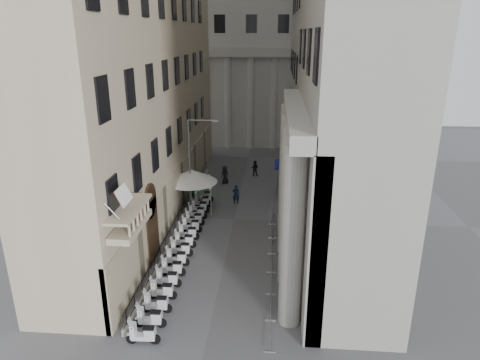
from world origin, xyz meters
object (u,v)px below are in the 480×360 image
object	(u,v)px
info_kiosk	(194,191)
pedestrian_a	(236,194)
scooter_0	(144,344)
street_lamp	(193,158)
security_tent	(195,177)
pedestrian_b	(255,168)

from	to	relation	value
info_kiosk	pedestrian_a	world-z (taller)	pedestrian_a
scooter_0	info_kiosk	xyz separation A→B (m)	(-1.05, 19.77, 0.87)
street_lamp	pedestrian_a	bearing A→B (deg)	29.82
street_lamp	info_kiosk	size ratio (longest dim) A/B	4.74
security_tent	street_lamp	size ratio (longest dim) A/B	0.55
info_kiosk	pedestrian_a	distance (m)	4.08
security_tent	pedestrian_a	bearing A→B (deg)	27.53
info_kiosk	pedestrian_a	xyz separation A→B (m)	(4.03, -0.62, 0.03)
scooter_0	pedestrian_b	xyz separation A→B (m)	(4.31, 27.40, 0.87)
street_lamp	pedestrian_b	xyz separation A→B (m)	(4.82, 10.16, -4.00)
security_tent	street_lamp	distance (m)	1.80
street_lamp	pedestrian_a	world-z (taller)	street_lamp
pedestrian_b	street_lamp	bearing A→B (deg)	72.77
street_lamp	info_kiosk	bearing A→B (deg)	103.06
street_lamp	pedestrian_b	world-z (taller)	street_lamp
scooter_0	info_kiosk	bearing A→B (deg)	0.68
security_tent	info_kiosk	distance (m)	3.32
security_tent	info_kiosk	size ratio (longest dim) A/B	2.63
pedestrian_a	pedestrian_b	size ratio (longest dim) A/B	1.04
scooter_0	security_tent	distance (m)	17.64
street_lamp	info_kiosk	world-z (taller)	street_lamp
scooter_0	street_lamp	size ratio (longest dim) A/B	0.18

